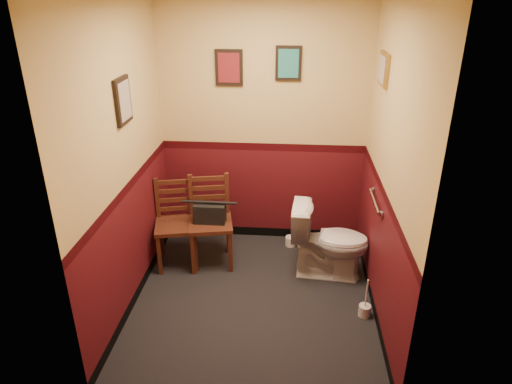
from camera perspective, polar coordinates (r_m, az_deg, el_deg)
floor at (r=4.44m, az=-0.27°, el=-13.19°), size 2.20×2.40×0.00m
wall_back at (r=4.91m, az=0.91°, el=8.34°), size 2.20×0.00×2.70m
wall_front at (r=2.69m, az=-2.51°, el=-5.99°), size 2.20×0.00×2.70m
wall_left at (r=4.01m, az=-16.19°, el=3.60°), size 0.00×2.40×2.70m
wall_right at (r=3.84m, az=16.29°, el=2.66°), size 0.00×2.40×2.70m
grab_bar at (r=4.22m, az=14.65°, el=-1.11°), size 0.05×0.56×0.06m
framed_print_back_a at (r=4.79m, az=-3.40°, el=15.26°), size 0.28×0.04×0.36m
framed_print_back_b at (r=4.74m, az=4.08°, el=15.76°), size 0.26×0.04×0.34m
framed_print_left at (r=3.95m, az=-16.27°, el=10.90°), size 0.04×0.30×0.38m
framed_print_right at (r=4.23m, az=15.66°, el=14.58°), size 0.04×0.34×0.28m
toilet at (r=4.63m, az=9.20°, el=-6.13°), size 0.81×0.49×0.76m
toilet_brush at (r=4.33m, az=13.42°, el=-14.13°), size 0.11×0.11×0.38m
chair_left at (r=4.82m, az=-9.93°, el=-3.86°), size 0.51×0.51×0.91m
chair_right at (r=4.77m, az=-5.73°, el=-3.66°), size 0.52×0.52×0.94m
handbag at (r=4.68m, az=-5.79°, el=-2.59°), size 0.32×0.16×0.23m
tp_stack at (r=5.16m, az=5.12°, el=-4.96°), size 0.25×0.15×0.43m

